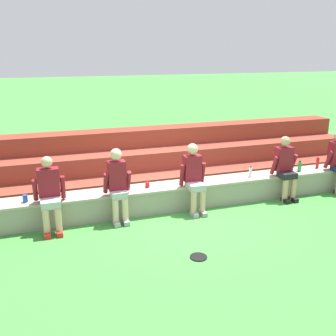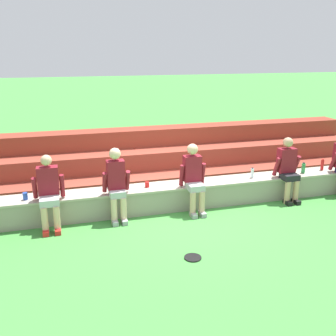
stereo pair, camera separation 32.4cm
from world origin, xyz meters
name	(u,v)px [view 1 (the left image)]	position (x,y,z in m)	size (l,w,h in m)	color
ground_plane	(180,212)	(0.00, 0.00, 0.00)	(80.00, 80.00, 0.00)	#428E3D
stone_seating_wall	(176,195)	(0.00, 0.25, 0.26)	(8.17, 0.55, 0.48)	gray
brick_bleachers	(152,162)	(0.00, 1.90, 0.47)	(10.00, 1.72, 1.21)	brown
person_left_of_center	(50,193)	(-2.36, -0.01, 0.67)	(0.54, 0.59, 1.28)	#DBAD89
person_center	(118,184)	(-1.19, -0.02, 0.71)	(0.49, 0.47, 1.34)	beige
person_right_of_center	(194,177)	(0.26, -0.02, 0.69)	(0.50, 0.58, 1.31)	#DBAD89
person_far_right	(285,166)	(2.30, 0.01, 0.69)	(0.53, 0.53, 1.30)	tan
water_bottle_center_gap	(250,172)	(1.62, 0.22, 0.58)	(0.06, 0.06, 0.22)	silver
water_bottle_near_left	(300,166)	(2.81, 0.22, 0.59)	(0.08, 0.08, 0.23)	green
water_bottle_mid_right	(318,163)	(3.33, 0.29, 0.59)	(0.06, 0.06, 0.25)	red
plastic_cup_right_end	(25,198)	(-2.76, 0.20, 0.54)	(0.08, 0.08, 0.13)	blue
plastic_cup_left_end	(147,185)	(-0.57, 0.25, 0.53)	(0.08, 0.08, 0.10)	red
frisbee	(198,257)	(-0.34, -1.71, 0.01)	(0.26, 0.26, 0.02)	black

